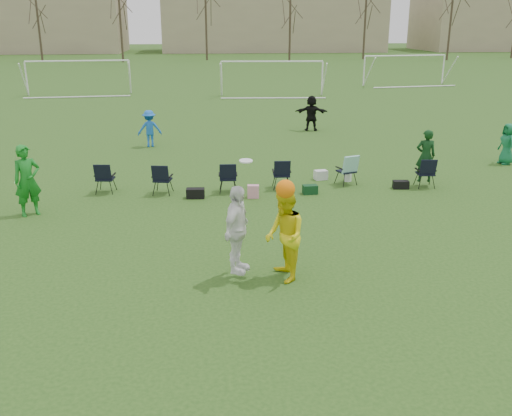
{
  "coord_description": "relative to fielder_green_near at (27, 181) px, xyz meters",
  "views": [
    {
      "loc": [
        -1.32,
        -9.67,
        5.17
      ],
      "look_at": [
        -0.14,
        2.19,
        1.25
      ],
      "focal_mm": 40.0,
      "sensor_mm": 36.0,
      "label": 1
    }
  ],
  "objects": [
    {
      "name": "goal_right",
      "position": [
        22.08,
        32.01,
        0.93
      ],
      "size": [
        7.35,
        1.14,
        2.46
      ],
      "rotation": [
        0.0,
        0.0,
        0.14
      ],
      "color": "white",
      "rests_on": "ground"
    },
    {
      "name": "fielder_green_far",
      "position": [
        16.27,
        4.4,
        -0.22
      ],
      "size": [
        0.56,
        0.8,
        1.55
      ],
      "primitive_type": "imported",
      "rotation": [
        0.0,
        0.0,
        -1.48
      ],
      "color": "#126A3E",
      "rests_on": "ground"
    },
    {
      "name": "sideline_setup",
      "position": [
        7.61,
        1.85,
        -0.45
      ],
      "size": [
        10.95,
        2.2,
        1.87
      ],
      "color": "#0E3514",
      "rests_on": "ground"
    },
    {
      "name": "fielder_green_near",
      "position": [
        0.0,
        0.0,
        0.0
      ],
      "size": [
        0.87,
        0.78,
        1.99
      ],
      "primitive_type": "imported",
      "rotation": [
        0.0,
        0.0,
        0.53
      ],
      "color": "#157B1F",
      "rests_on": "ground"
    },
    {
      "name": "building_row",
      "position": [
        12.81,
        90.01,
        4.99
      ],
      "size": [
        126.0,
        16.0,
        13.0
      ],
      "color": "tan",
      "rests_on": "ground"
    },
    {
      "name": "center_contest",
      "position": [
        6.05,
        -4.81,
        0.06
      ],
      "size": [
        1.84,
        1.19,
        2.57
      ],
      "color": "white",
      "rests_on": "ground"
    },
    {
      "name": "goal_mid",
      "position": [
        10.08,
        26.01,
        0.93
      ],
      "size": [
        7.4,
        0.63,
        2.46
      ],
      "rotation": [
        0.0,
        0.0,
        -0.07
      ],
      "color": "white",
      "rests_on": "ground"
    },
    {
      "name": "goal_left",
      "position": [
        -3.92,
        28.01,
        0.93
      ],
      "size": [
        7.39,
        0.76,
        2.46
      ],
      "rotation": [
        0.0,
        0.0,
        0.09
      ],
      "color": "white",
      "rests_on": "ground"
    },
    {
      "name": "fielder_black",
      "position": [
        10.26,
        11.95,
        -0.14
      ],
      "size": [
        1.66,
        0.79,
        1.72
      ],
      "primitive_type": "imported",
      "rotation": [
        0.0,
        0.0,
        2.96
      ],
      "color": "black",
      "rests_on": "ground"
    },
    {
      "name": "tree_line",
      "position": [
        6.32,
        63.86,
        4.09
      ],
      "size": [
        110.28,
        3.28,
        11.4
      ],
      "color": "#382B21",
      "rests_on": "ground"
    },
    {
      "name": "ground",
      "position": [
        6.08,
        -5.99,
        -1.0
      ],
      "size": [
        260.0,
        260.0,
        0.0
      ],
      "primitive_type": "plane",
      "color": "#244A17",
      "rests_on": "ground"
    },
    {
      "name": "fielder_blue",
      "position": [
        2.63,
        8.89,
        -0.21
      ],
      "size": [
        1.1,
        0.75,
        1.57
      ],
      "primitive_type": "imported",
      "rotation": [
        0.0,
        0.0,
        3.31
      ],
      "color": "blue",
      "rests_on": "ground"
    }
  ]
}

